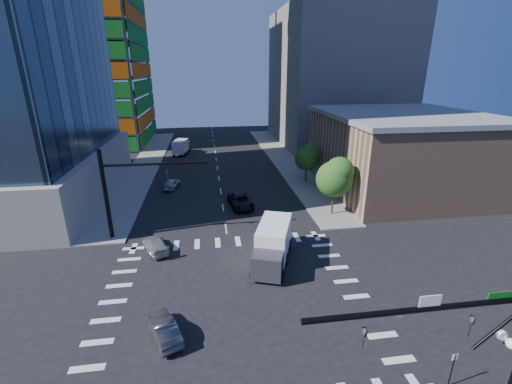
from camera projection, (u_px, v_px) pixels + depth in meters
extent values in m
plane|color=black|center=(236.00, 299.00, 25.43)|extent=(160.00, 160.00, 0.00)
cube|color=silver|center=(236.00, 299.00, 25.42)|extent=(20.00, 20.00, 0.01)
cube|color=gray|center=(283.00, 159.00, 64.29)|extent=(5.00, 60.00, 0.15)
cube|color=gray|center=(146.00, 164.00, 60.92)|extent=(5.00, 60.00, 0.15)
cube|color=#178122|center=(138.00, 26.00, 72.72)|extent=(0.12, 24.00, 49.00)
cube|color=#D1590C|center=(50.00, 17.00, 59.30)|extent=(24.00, 0.12, 49.00)
cube|color=tan|center=(400.00, 153.00, 47.56)|extent=(20.00, 22.00, 10.00)
cube|color=gray|center=(406.00, 115.00, 45.75)|extent=(20.50, 22.50, 0.60)
cube|color=slate|center=(334.00, 79.00, 75.45)|extent=(24.00, 30.00, 28.00)
cylinder|color=black|center=(429.00, 309.00, 13.03)|extent=(10.00, 0.24, 0.24)
cylinder|color=black|center=(506.00, 323.00, 13.89)|extent=(2.50, 0.14, 2.50)
imported|color=black|center=(470.00, 327.00, 13.67)|extent=(0.16, 0.20, 1.00)
imported|color=black|center=(364.00, 339.00, 13.07)|extent=(0.16, 0.20, 1.00)
cube|color=white|center=(430.00, 301.00, 12.91)|extent=(0.90, 0.04, 0.50)
cube|color=#0D6017|center=(501.00, 295.00, 13.33)|extent=(1.10, 0.04, 0.28)
sphere|color=white|center=(502.00, 335.00, 14.47)|extent=(0.44, 0.44, 0.44)
sphere|color=white|center=(512.00, 344.00, 14.00)|extent=(0.44, 0.44, 0.44)
cylinder|color=black|center=(106.00, 195.00, 32.98)|extent=(0.40, 0.40, 9.00)
cylinder|color=black|center=(156.00, 164.00, 32.67)|extent=(10.00, 0.24, 0.24)
imported|color=black|center=(168.00, 175.00, 33.18)|extent=(0.16, 0.20, 1.00)
cylinder|color=#382316|center=(332.00, 204.00, 39.70)|extent=(0.20, 0.20, 2.27)
sphere|color=#134A18|center=(334.00, 179.00, 38.64)|extent=(4.16, 4.16, 4.16)
sphere|color=#477627|center=(339.00, 171.00, 38.08)|extent=(3.25, 3.25, 3.25)
cylinder|color=#382316|center=(306.00, 175.00, 50.96)|extent=(0.20, 0.20, 1.92)
sphere|color=#134A18|center=(307.00, 158.00, 50.07)|extent=(3.52, 3.52, 3.52)
sphere|color=#477627|center=(310.00, 153.00, 49.56)|extent=(2.75, 2.75, 2.75)
cylinder|color=black|center=(452.00, 370.00, 18.12)|extent=(0.06, 0.06, 2.20)
cube|color=silver|center=(455.00, 357.00, 17.82)|extent=(0.30, 0.03, 0.40)
imported|color=black|center=(241.00, 201.00, 42.17)|extent=(3.19, 5.69, 1.50)
imported|color=#BDBDBD|center=(155.00, 245.00, 32.01)|extent=(3.22, 4.65, 1.25)
imported|color=#B5B7BD|center=(172.00, 184.00, 48.67)|extent=(2.49, 4.30, 1.37)
imported|color=#45464A|center=(164.00, 329.00, 21.66)|extent=(2.80, 4.16, 1.30)
cube|color=white|center=(272.00, 243.00, 29.37)|extent=(4.18, 5.85, 2.76)
cube|color=#3C3B43|center=(272.00, 250.00, 29.61)|extent=(2.94, 2.62, 2.02)
cube|color=silver|center=(182.00, 145.00, 67.89)|extent=(3.05, 4.90, 2.37)
cube|color=#3C3B43|center=(182.00, 148.00, 68.10)|extent=(2.38, 2.02, 1.73)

